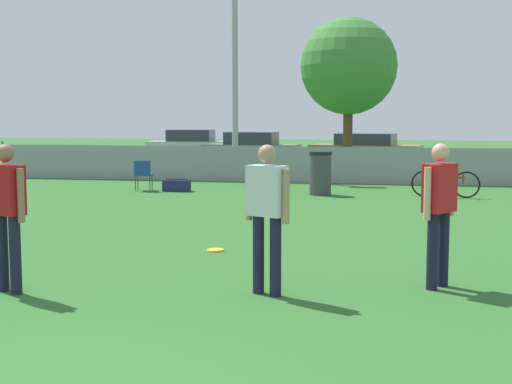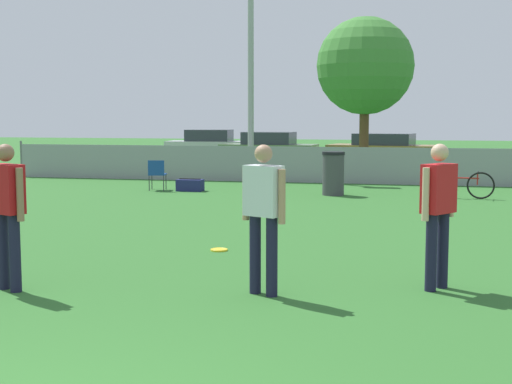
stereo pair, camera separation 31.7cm
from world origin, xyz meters
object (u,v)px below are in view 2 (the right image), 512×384
(parked_car_tan, at_px, (384,149))
(folding_chair_sideline, at_px, (157,173))
(trash_bin, at_px, (333,173))
(frisbee_disc, at_px, (219,250))
(player_thrower_red, at_px, (7,206))
(gear_bag_sideline, at_px, (190,185))
(light_pole, at_px, (251,32))
(tree_near_pole, at_px, (365,66))
(player_defender_red, at_px, (438,205))
(player_receiver_white, at_px, (263,208))
(bicycle_sideline, at_px, (459,184))
(parked_car_olive, at_px, (269,149))
(parked_car_silver, at_px, (209,146))

(parked_car_tan, bearing_deg, folding_chair_sideline, -105.72)
(trash_bin, bearing_deg, frisbee_disc, -95.45)
(frisbee_disc, bearing_deg, player_thrower_red, -120.18)
(player_thrower_red, height_order, trash_bin, player_thrower_red)
(trash_bin, relative_size, gear_bag_sideline, 1.59)
(light_pole, bearing_deg, tree_near_pole, 18.04)
(tree_near_pole, distance_m, trash_bin, 6.97)
(parked_car_tan, bearing_deg, player_defender_red, -75.87)
(folding_chair_sideline, bearing_deg, parked_car_tan, -125.98)
(light_pole, height_order, player_defender_red, light_pole)
(player_receiver_white, xyz_separation_m, player_defender_red, (1.91, 0.69, 0.00))
(parked_car_tan, bearing_deg, bicycle_sideline, -68.63)
(trash_bin, height_order, parked_car_olive, parked_car_olive)
(light_pole, relative_size, bicycle_sideline, 4.83)
(gear_bag_sideline, height_order, parked_car_tan, parked_car_tan)
(player_defender_red, relative_size, gear_bag_sideline, 2.42)
(parked_car_olive, bearing_deg, parked_car_silver, 143.64)
(player_receiver_white, distance_m, parked_car_tan, 22.24)
(light_pole, distance_m, gear_bag_sideline, 6.75)
(light_pole, xyz_separation_m, player_receiver_white, (3.82, -15.53, -3.79))
(player_thrower_red, bearing_deg, gear_bag_sideline, 121.61)
(trash_bin, bearing_deg, parked_car_silver, 118.35)
(light_pole, bearing_deg, bicycle_sideline, -37.83)
(bicycle_sideline, height_order, trash_bin, trash_bin)
(player_thrower_red, bearing_deg, folding_chair_sideline, 126.31)
(player_thrower_red, bearing_deg, tree_near_pole, 105.05)
(folding_chair_sideline, height_order, parked_car_olive, parked_car_olive)
(player_defender_red, height_order, frisbee_disc, player_defender_red)
(player_receiver_white, relative_size, gear_bag_sideline, 2.42)
(bicycle_sideline, distance_m, parked_car_silver, 17.35)
(player_defender_red, bearing_deg, folding_chair_sideline, 71.21)
(tree_near_pole, distance_m, bicycle_sideline, 7.62)
(light_pole, xyz_separation_m, parked_car_olive, (-0.61, 5.90, -4.11))
(player_defender_red, bearing_deg, trash_bin, 48.73)
(light_pole, height_order, frisbee_disc, light_pole)
(player_receiver_white, height_order, player_defender_red, same)
(parked_car_olive, distance_m, parked_car_tan, 4.76)
(player_thrower_red, bearing_deg, parked_car_silver, 125.53)
(light_pole, bearing_deg, player_defender_red, -68.89)
(player_thrower_red, bearing_deg, light_pole, 117.43)
(player_defender_red, bearing_deg, bicycle_sideline, 30.73)
(player_receiver_white, xyz_separation_m, folding_chair_sideline, (-5.28, 10.60, -0.50))
(frisbee_disc, xyz_separation_m, gear_bag_sideline, (-3.14, 8.20, 0.14))
(parked_car_olive, xyz_separation_m, parked_car_tan, (4.70, 0.81, -0.00))
(trash_bin, bearing_deg, light_pole, 123.82)
(bicycle_sideline, bearing_deg, trash_bin, -172.11)
(tree_near_pole, bearing_deg, player_receiver_white, -89.49)
(bicycle_sideline, xyz_separation_m, parked_car_tan, (-2.41, 11.75, 0.32))
(frisbee_disc, xyz_separation_m, bicycle_sideline, (3.90, 8.03, 0.33))
(gear_bag_sideline, relative_size, parked_car_tan, 0.15)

